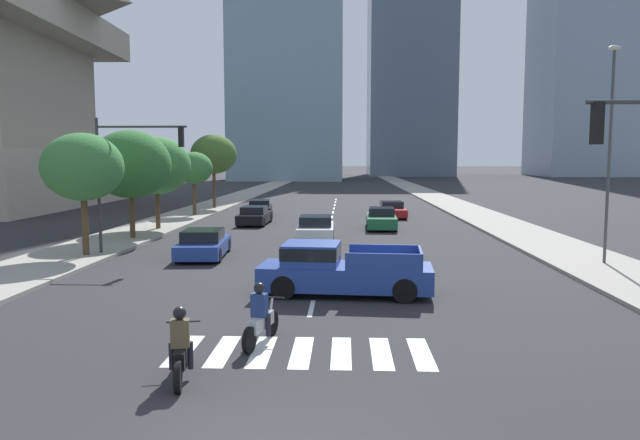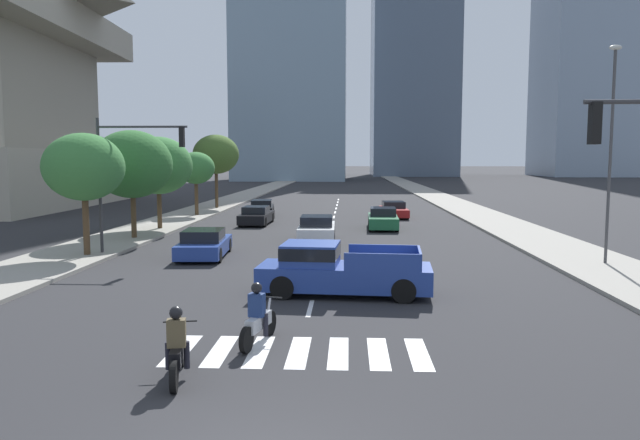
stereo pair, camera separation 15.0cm
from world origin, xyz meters
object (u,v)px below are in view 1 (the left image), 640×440
object	(u,v)px
pickup_truck	(337,270)
street_tree_fourth	(194,168)
sedan_red_1	(392,210)
street_tree_second	(131,164)
street_tree_third	(157,166)
street_tree_nearest	(83,167)
sedan_green_5	(381,219)
traffic_signal_far	(130,161)
sedan_blue_0	(204,244)
motorcycle_lead	(261,320)
motorcycle_trailing	(181,350)
sedan_white_2	(316,229)
sedan_black_4	(260,209)
street_lamp_east	(610,141)
street_tree_fifth	(214,154)
sedan_black_3	(255,216)

from	to	relation	value
pickup_truck	street_tree_fourth	size ratio (longest dim) A/B	1.18
sedan_red_1	street_tree_second	world-z (taller)	street_tree_second
street_tree_third	street_tree_nearest	bearing A→B (deg)	-90.00
sedan_green_5	traffic_signal_far	world-z (taller)	traffic_signal_far
pickup_truck	sedan_blue_0	distance (m)	9.37
motorcycle_lead	pickup_truck	world-z (taller)	pickup_truck
motorcycle_trailing	street_tree_third	bearing A→B (deg)	7.80
sedan_white_2	sedan_black_4	world-z (taller)	sedan_white_2
street_lamp_east	sedan_green_5	bearing A→B (deg)	122.41
street_tree_third	sedan_blue_0	bearing A→B (deg)	-62.20
traffic_signal_far	motorcycle_lead	bearing A→B (deg)	-58.88
sedan_green_5	street_tree_fifth	bearing A→B (deg)	-134.14
pickup_truck	street_tree_fifth	distance (m)	34.92
sedan_blue_0	sedan_white_2	size ratio (longest dim) A/B	1.02
motorcycle_trailing	street_tree_nearest	distance (m)	16.84
sedan_white_2	traffic_signal_far	distance (m)	10.28
sedan_black_3	street_lamp_east	xyz separation A→B (m)	(16.69, -15.09, 4.54)
motorcycle_lead	street_tree_fifth	world-z (taller)	street_tree_fifth
motorcycle_trailing	sedan_black_3	bearing A→B (deg)	-5.05
pickup_truck	street_tree_nearest	size ratio (longest dim) A/B	1.05
pickup_truck	street_lamp_east	xyz separation A→B (m)	(10.88, 5.60, 4.30)
sedan_green_5	street_tree_second	world-z (taller)	street_tree_second
pickup_truck	motorcycle_lead	bearing A→B (deg)	76.12
motorcycle_trailing	street_tree_nearest	xyz separation A→B (m)	(-8.23, 14.29, 3.44)
sedan_green_5	pickup_truck	bearing A→B (deg)	-6.26
sedan_black_3	street_lamp_east	bearing A→B (deg)	-130.71
sedan_black_4	street_tree_fourth	distance (m)	5.86
street_lamp_east	motorcycle_trailing	bearing A→B (deg)	-136.48
motorcycle_trailing	sedan_black_3	size ratio (longest dim) A/B	0.45
street_lamp_east	street_tree_fifth	size ratio (longest dim) A/B	1.36
traffic_signal_far	street_tree_nearest	xyz separation A→B (m)	(-1.87, -0.67, -0.26)
street_tree_nearest	street_tree_fifth	size ratio (longest dim) A/B	0.84
sedan_red_1	street_tree_third	xyz separation A→B (m)	(-15.03, -9.17, 3.44)
sedan_white_2	motorcycle_trailing	bearing A→B (deg)	174.12
traffic_signal_far	motorcycle_trailing	bearing A→B (deg)	-66.96
motorcycle_lead	street_tree_fourth	world-z (taller)	street_tree_fourth
sedan_red_1	sedan_white_2	size ratio (longest dim) A/B	1.01
street_tree_second	street_tree_fourth	bearing A→B (deg)	90.00
motorcycle_lead	pickup_truck	bearing A→B (deg)	-4.75
motorcycle_lead	sedan_blue_0	bearing A→B (deg)	32.72
street_lamp_east	street_tree_fifth	distance (m)	35.07
traffic_signal_far	street_lamp_east	xyz separation A→B (m)	(20.24, -1.78, 0.84)
sedan_green_5	street_tree_fourth	distance (m)	15.85
street_tree_second	street_tree_fifth	size ratio (longest dim) A/B	0.90
sedan_black_3	street_lamp_east	size ratio (longest dim) A/B	0.53
street_tree_fourth	street_tree_fifth	distance (m)	7.04
sedan_red_1	street_lamp_east	xyz separation A→B (m)	(7.08, -20.53, 4.56)
street_lamp_east	street_tree_second	world-z (taller)	street_lamp_east
street_tree_fifth	pickup_truck	bearing A→B (deg)	-71.12
sedan_red_1	street_tree_third	distance (m)	17.94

